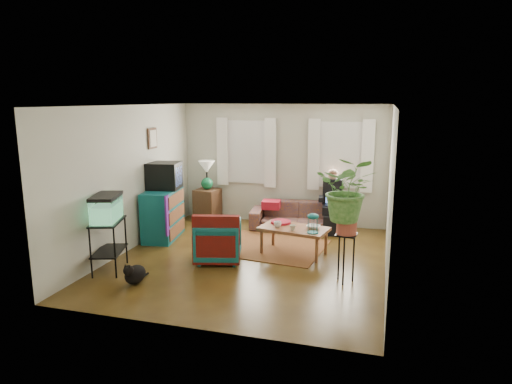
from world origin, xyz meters
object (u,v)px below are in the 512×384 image
(aquarium_stand, at_px, (109,246))
(plant_stand, at_px, (345,258))
(sofa, at_px, (298,211))
(side_table, at_px, (207,205))
(dresser, at_px, (163,214))
(coffee_table, at_px, (294,241))
(armchair, at_px, (218,239))

(aquarium_stand, bearing_deg, plant_stand, -8.46)
(sofa, bearing_deg, side_table, 170.04)
(dresser, bearing_deg, side_table, 68.42)
(side_table, xyz_separation_m, aquarium_stand, (-0.35, -3.31, 0.05))
(aquarium_stand, bearing_deg, coffee_table, 13.62)
(coffee_table, height_order, plant_stand, plant_stand)
(side_table, distance_m, armchair, 2.65)
(sofa, bearing_deg, aquarium_stand, -133.77)
(sofa, height_order, plant_stand, sofa)
(side_table, bearing_deg, plant_stand, -39.75)
(aquarium_stand, xyz_separation_m, armchair, (1.50, 0.92, -0.03))
(side_table, xyz_separation_m, dresser, (-0.34, -1.48, 0.13))
(plant_stand, bearing_deg, sofa, 115.01)
(aquarium_stand, distance_m, plant_stand, 3.70)
(sofa, xyz_separation_m, aquarium_stand, (-2.44, -3.17, 0.03))
(sofa, xyz_separation_m, side_table, (-2.09, 0.14, -0.02))
(dresser, height_order, coffee_table, dresser)
(side_table, distance_m, coffee_table, 2.89)
(dresser, bearing_deg, armchair, -39.77)
(sofa, xyz_separation_m, dresser, (-2.43, -1.34, 0.10))
(sofa, relative_size, coffee_table, 1.66)
(coffee_table, bearing_deg, armchair, -139.63)
(armchair, bearing_deg, aquarium_stand, 17.14)
(side_table, height_order, armchair, armchair)
(dresser, bearing_deg, coffee_table, -13.75)
(coffee_table, bearing_deg, sofa, 109.19)
(dresser, bearing_deg, sofa, 20.25)
(sofa, height_order, armchair, sofa)
(side_table, bearing_deg, sofa, -3.82)
(armchair, distance_m, plant_stand, 2.19)
(side_table, bearing_deg, aquarium_stand, -96.04)
(aquarium_stand, bearing_deg, side_table, 66.89)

